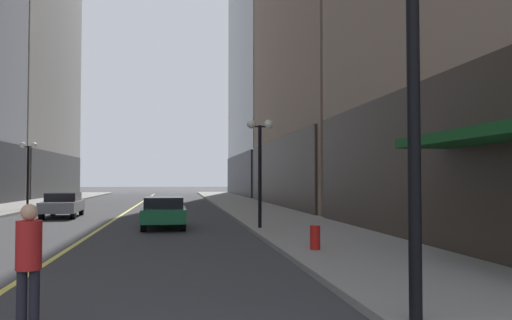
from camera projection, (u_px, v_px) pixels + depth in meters
The scene contains 13 objects.
ground_plane at pixel (133, 208), 37.88m from camera, with size 200.00×200.00×0.00m, color #38383A.
sidewalk_left at pixel (13, 207), 36.67m from camera, with size 4.50×78.00×0.15m, color gray.
sidewalk_right at pixel (246, 206), 39.10m from camera, with size 4.50×78.00×0.15m, color gray.
lane_centre_stripe at pixel (133, 208), 37.88m from camera, with size 0.16×70.00×0.01m, color #E5D64C.
building_right_far at pixel (289, 15), 65.89m from camera, with size 12.92×26.00×45.49m.
storefront_awning_right at pixel (486, 136), 11.18m from camera, with size 1.60×5.80×3.12m.
car_green at pixel (164, 211), 22.06m from camera, with size 1.85×4.27×1.32m.
car_grey at pixel (63, 204), 28.38m from camera, with size 1.99×4.58×1.32m.
pedestrian_in_red_jacket at pixel (29, 257), 7.12m from camera, with size 0.35×0.35×1.73m.
traffic_light_near_right at pixel (340, 56), 7.09m from camera, with size 3.43×0.35×5.65m.
street_lamp_left_far at pixel (28, 161), 33.90m from camera, with size 1.06×0.36×4.43m.
street_lamp_right_mid at pixel (260, 149), 20.79m from camera, with size 1.06×0.36×4.43m.
fire_hydrant_right at pixel (315, 240), 14.29m from camera, with size 0.28×0.28×0.80m, color red.
Camera 1 is at (3.19, -3.88, 2.07)m, focal length 36.84 mm.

